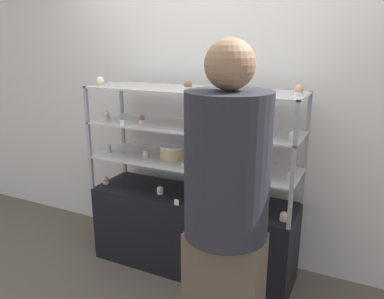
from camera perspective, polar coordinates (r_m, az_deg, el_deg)
name	(u,v)px	position (r m, az deg, el deg)	size (l,w,h in m)	color
ground_plane	(192,266)	(3.19, 0.00, -17.37)	(20.00, 20.00, 0.00)	brown
back_wall	(213,101)	(3.05, 3.16, 7.36)	(8.00, 0.05, 2.60)	silver
display_base	(192,232)	(3.03, 0.00, -12.43)	(1.59, 0.47, 0.62)	black
display_riser_lower	(192,164)	(2.81, 0.00, -2.15)	(1.59, 0.47, 0.27)	#99999E
display_riser_middle	(192,128)	(2.74, 0.00, 3.27)	(1.59, 0.47, 0.27)	#99999E
display_riser_upper	(192,91)	(2.69, 0.00, 8.92)	(1.59, 0.47, 0.27)	#99999E
layer_cake_centerpiece	(173,151)	(2.88, -2.89, -0.29)	(0.21, 0.21, 0.10)	#DBBC84
sheet_cake_frosted	(243,202)	(2.71, 7.78, -7.99)	(0.24, 0.15, 0.07)	#C66660
cupcake_0	(106,180)	(3.20, -12.98, -4.60)	(0.05, 0.05, 0.06)	white
cupcake_1	(160,190)	(2.93, -4.88, -6.19)	(0.05, 0.05, 0.06)	white
cupcake_2	(218,200)	(2.75, 3.94, -7.65)	(0.05, 0.05, 0.06)	white
cupcake_3	(284,216)	(2.57, 13.79, -9.87)	(0.05, 0.05, 0.06)	beige
price_tag_0	(177,202)	(2.72, -2.37, -8.05)	(0.04, 0.00, 0.04)	white
cupcake_4	(109,148)	(3.13, -12.60, 0.18)	(0.05, 0.05, 0.06)	white
cupcake_5	(146,155)	(2.90, -7.07, -0.78)	(0.05, 0.05, 0.06)	#CCB28C
cupcake_6	(184,162)	(2.71, -1.19, -1.84)	(0.05, 0.05, 0.06)	beige
cupcake_7	(232,170)	(2.55, 6.12, -3.13)	(0.05, 0.05, 0.06)	#CCB28C
cupcake_8	(290,176)	(2.50, 14.72, -3.94)	(0.05, 0.05, 0.06)	white
price_tag_1	(250,178)	(2.43, 8.80, -4.36)	(0.04, 0.00, 0.04)	white
cupcake_9	(107,115)	(3.08, -12.88, 5.17)	(0.05, 0.05, 0.07)	beige
cupcake_10	(142,119)	(2.85, -7.67, 4.60)	(0.05, 0.05, 0.07)	white
cupcake_11	(187,124)	(2.65, -0.73, 3.90)	(0.05, 0.05, 0.07)	beige
cupcake_12	(240,128)	(2.53, 7.28, 3.21)	(0.05, 0.05, 0.07)	white
cupcake_13	(293,136)	(2.38, 15.17, 1.97)	(0.05, 0.05, 0.07)	beige
price_tag_2	(122,123)	(2.79, -10.58, 4.00)	(0.04, 0.00, 0.04)	white
cupcake_14	(100,81)	(2.98, -13.80, 10.06)	(0.06, 0.06, 0.07)	#CCB28C
cupcake_15	(188,85)	(2.61, -0.61, 9.73)	(0.06, 0.06, 0.07)	beige
cupcake_16	(299,91)	(2.41, 15.99, 8.63)	(0.06, 0.06, 0.07)	white
price_tag_3	(110,85)	(2.80, -12.41, 9.59)	(0.04, 0.00, 0.04)	white
customer_figure	(226,211)	(1.88, 5.20, -9.33)	(0.41, 0.41, 1.78)	brown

